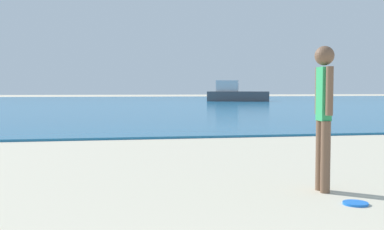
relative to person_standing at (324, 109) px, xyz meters
name	(u,v)px	position (x,y,z in m)	size (l,w,h in m)	color
water	(112,103)	(-1.93, 36.23, -0.96)	(160.00, 60.00, 0.06)	#1E6B9E
person_standing	(324,109)	(0.00, 0.00, 0.00)	(0.23, 0.40, 1.74)	brown
frisbee	(355,203)	(0.05, -0.67, -0.98)	(0.27, 0.27, 0.03)	blue
boat_far	(236,94)	(9.65, 37.93, -0.25)	(6.06, 3.56, 1.96)	#4C4C51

